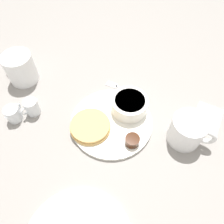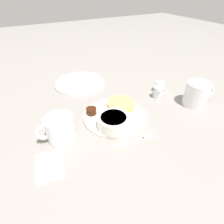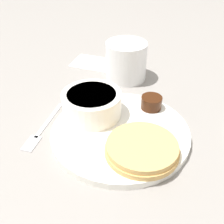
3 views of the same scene
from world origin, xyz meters
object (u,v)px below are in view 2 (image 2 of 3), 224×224
object	(u,v)px
plate	(115,116)
second_mug	(197,94)
creamer_pitcher_far	(160,87)
bowl	(113,121)
creamer_pitcher_near	(158,92)
fork	(139,139)
coffee_mug	(60,129)

from	to	relation	value
plate	second_mug	xyz separation A→B (m)	(-0.08, -0.34, 0.04)
creamer_pitcher_far	second_mug	world-z (taller)	second_mug
plate	second_mug	size ratio (longest dim) A/B	1.86
creamer_pitcher_far	second_mug	size ratio (longest dim) A/B	0.49
bowl	creamer_pitcher_near	xyz separation A→B (m)	(0.09, -0.28, -0.01)
plate	creamer_pitcher_far	xyz separation A→B (m)	(0.07, -0.28, 0.02)
bowl	second_mug	distance (m)	0.38
bowl	second_mug	world-z (taller)	second_mug
creamer_pitcher_far	fork	world-z (taller)	creamer_pitcher_far
coffee_mug	creamer_pitcher_near	bearing A→B (deg)	-83.53
plate	bowl	xyz separation A→B (m)	(-0.06, 0.04, 0.03)
coffee_mug	creamer_pitcher_near	world-z (taller)	coffee_mug
bowl	coffee_mug	distance (m)	0.18
creamer_pitcher_near	second_mug	distance (m)	0.16
bowl	coffee_mug	world-z (taller)	coffee_mug
fork	second_mug	world-z (taller)	second_mug
plate	fork	distance (m)	0.14
creamer_pitcher_near	second_mug	xyz separation A→B (m)	(-0.12, -0.10, 0.02)
creamer_pitcher_near	plate	bearing A→B (deg)	98.61
plate	bowl	size ratio (longest dim) A/B	2.22
creamer_pitcher_far	second_mug	xyz separation A→B (m)	(-0.15, -0.06, 0.03)
creamer_pitcher_far	fork	distance (m)	0.35
bowl	creamer_pitcher_far	world-z (taller)	bowl
plate	fork	xyz separation A→B (m)	(-0.14, -0.01, -0.00)
creamer_pitcher_near	fork	bearing A→B (deg)	128.15
creamer_pitcher_near	second_mug	size ratio (longest dim) A/B	0.45
bowl	fork	distance (m)	0.10
plate	creamer_pitcher_far	distance (m)	0.29
creamer_pitcher_near	creamer_pitcher_far	distance (m)	0.06
fork	creamer_pitcher_far	bearing A→B (deg)	-51.20
bowl	creamer_pitcher_far	distance (m)	0.35
plate	fork	size ratio (longest dim) A/B	1.70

